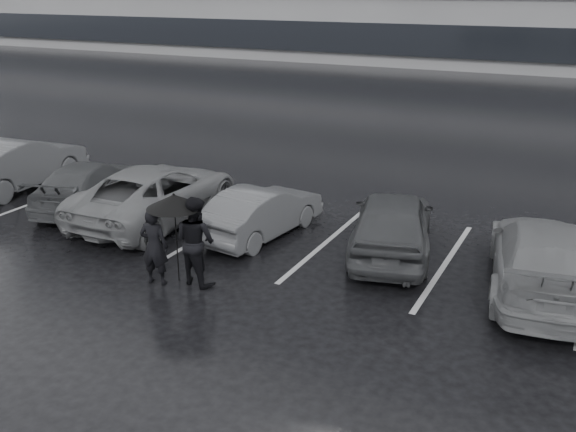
% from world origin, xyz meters
% --- Properties ---
extents(ground, '(160.00, 160.00, 0.00)m').
position_xyz_m(ground, '(0.00, 0.00, 0.00)').
color(ground, black).
rests_on(ground, ground).
extents(car_main, '(2.73, 4.57, 1.46)m').
position_xyz_m(car_main, '(2.14, 2.58, 0.73)').
color(car_main, black).
rests_on(car_main, ground).
extents(car_west_a, '(1.71, 3.78, 1.20)m').
position_xyz_m(car_west_a, '(-0.98, 2.23, 0.60)').
color(car_west_a, '#313134').
rests_on(car_west_a, ground).
extents(car_west_b, '(2.54, 5.20, 1.42)m').
position_xyz_m(car_west_b, '(-3.91, 2.00, 0.71)').
color(car_west_b, '#4D4D50').
rests_on(car_west_b, ground).
extents(car_west_c, '(2.77, 4.52, 1.22)m').
position_xyz_m(car_west_c, '(-6.19, 2.05, 0.61)').
color(car_west_c, black).
rests_on(car_west_c, ground).
extents(car_west_d, '(1.95, 4.64, 1.49)m').
position_xyz_m(car_west_d, '(-9.25, 2.36, 0.75)').
color(car_west_d, '#313134').
rests_on(car_west_d, ground).
extents(car_east, '(2.79, 5.21, 1.44)m').
position_xyz_m(car_east, '(5.39, 2.08, 0.72)').
color(car_east, '#4D4D50').
rests_on(car_east, ground).
extents(pedestrian_left, '(0.65, 0.49, 1.60)m').
position_xyz_m(pedestrian_left, '(-1.60, -1.04, 0.80)').
color(pedestrian_left, black).
rests_on(pedestrian_left, ground).
extents(pedestrian_right, '(1.00, 0.85, 1.82)m').
position_xyz_m(pedestrian_right, '(-0.88, -0.65, 0.91)').
color(pedestrian_right, black).
rests_on(pedestrian_right, ground).
extents(umbrella, '(1.10, 1.10, 1.87)m').
position_xyz_m(umbrella, '(-1.27, -0.75, 1.70)').
color(umbrella, black).
rests_on(umbrella, ground).
extents(stall_stripes, '(19.72, 5.00, 0.00)m').
position_xyz_m(stall_stripes, '(-0.80, 2.50, 0.00)').
color(stall_stripes, '#A8A8AB').
rests_on(stall_stripes, ground).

